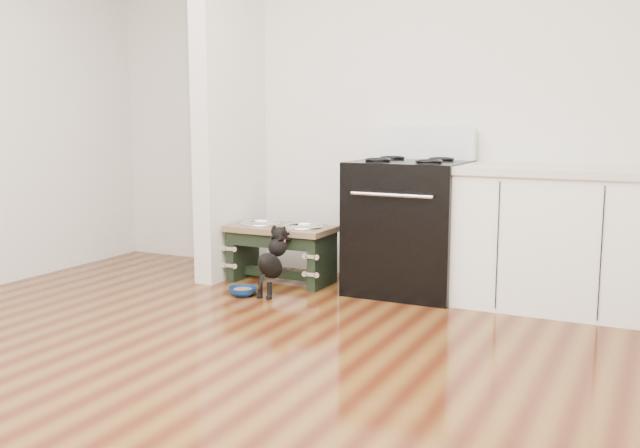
# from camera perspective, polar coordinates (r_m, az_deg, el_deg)

# --- Properties ---
(ground) EXTENTS (5.00, 5.00, 0.00)m
(ground) POSITION_cam_1_polar(r_m,az_deg,el_deg) (3.36, -9.96, -12.90)
(ground) COLOR #441A0C
(ground) RESTS_ON ground
(room_shell) EXTENTS (5.00, 5.00, 5.00)m
(room_shell) POSITION_cam_1_polar(r_m,az_deg,el_deg) (3.15, -10.75, 15.68)
(room_shell) COLOR silver
(room_shell) RESTS_ON ground
(partition_wall) EXTENTS (0.15, 0.80, 2.70)m
(partition_wall) POSITION_cam_1_polar(r_m,az_deg,el_deg) (5.52, -7.22, 9.84)
(partition_wall) COLOR silver
(partition_wall) RESTS_ON ground
(oven_range) EXTENTS (0.76, 0.69, 1.14)m
(oven_range) POSITION_cam_1_polar(r_m,az_deg,el_deg) (4.99, 7.11, -0.06)
(oven_range) COLOR black
(oven_range) RESTS_ON ground
(cabinet_run) EXTENTS (1.24, 0.64, 0.91)m
(cabinet_run) POSITION_cam_1_polar(r_m,az_deg,el_deg) (4.79, 18.32, -1.10)
(cabinet_run) COLOR white
(cabinet_run) RESTS_ON ground
(dog_feeder) EXTENTS (0.77, 0.41, 0.44)m
(dog_feeder) POSITION_cam_1_polar(r_m,az_deg,el_deg) (5.28, -3.13, -1.46)
(dog_feeder) COLOR black
(dog_feeder) RESTS_ON ground
(puppy) EXTENTS (0.14, 0.40, 0.47)m
(puppy) POSITION_cam_1_polar(r_m,az_deg,el_deg) (4.92, -3.78, -2.74)
(puppy) COLOR black
(puppy) RESTS_ON ground
(floor_bowl) EXTENTS (0.23, 0.23, 0.06)m
(floor_bowl) POSITION_cam_1_polar(r_m,az_deg,el_deg) (4.95, -6.21, -5.38)
(floor_bowl) COLOR navy
(floor_bowl) RESTS_ON ground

